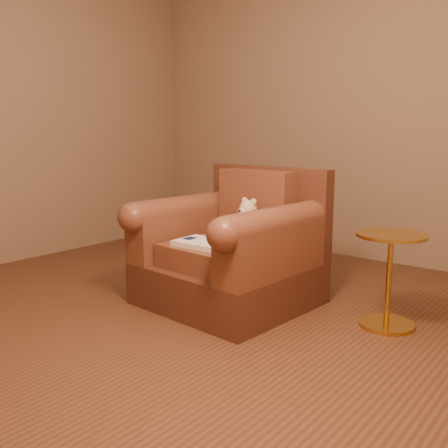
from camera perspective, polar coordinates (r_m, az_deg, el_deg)
The scene contains 6 objects.
floor at distance 3.45m, azimuth -4.85°, elevation -9.21°, with size 4.00×4.00×0.00m, color brown.
room at distance 3.30m, azimuth -5.34°, elevation 20.11°, with size 4.02×4.02×2.71m.
armchair at distance 3.42m, azimuth 1.05°, elevation -3.17°, with size 1.08×1.04×0.92m.
teddy_bear at distance 3.41m, azimuth 2.47°, elevation 0.09°, with size 0.21×0.24×0.29m.
guidebook at distance 3.20m, azimuth -1.85°, elevation -2.28°, with size 0.43×0.27×0.03m.
side_table at distance 3.14m, azimuth 18.34°, elevation -5.78°, with size 0.41×0.41×0.57m.
Camera 1 is at (2.25, -2.35, 1.16)m, focal length 40.00 mm.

